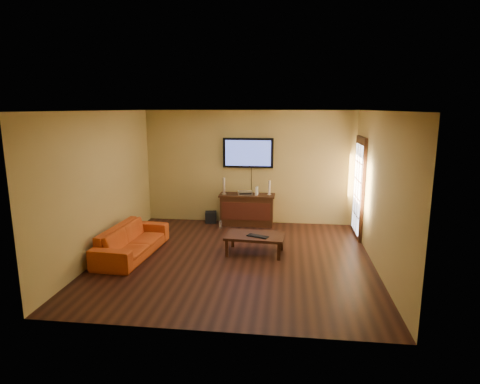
% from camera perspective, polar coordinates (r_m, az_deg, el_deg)
% --- Properties ---
extents(ground_plane, '(5.00, 5.00, 0.00)m').
position_cam_1_polar(ground_plane, '(7.56, -0.69, -9.44)').
color(ground_plane, black).
rests_on(ground_plane, ground).
extents(room_walls, '(5.00, 5.00, 5.00)m').
position_cam_1_polar(room_walls, '(7.74, -0.11, 4.00)').
color(room_walls, tan).
rests_on(room_walls, ground).
extents(french_door, '(0.07, 1.02, 2.22)m').
position_cam_1_polar(french_door, '(8.97, 16.52, 0.47)').
color(french_door, black).
rests_on(french_door, ground).
extents(media_console, '(1.31, 0.50, 0.74)m').
position_cam_1_polar(media_console, '(9.57, 1.00, -2.50)').
color(media_console, black).
rests_on(media_console, ground).
extents(television, '(1.20, 0.08, 0.71)m').
position_cam_1_polar(television, '(9.54, 1.16, 5.58)').
color(television, black).
rests_on(television, ground).
extents(coffee_table, '(1.14, 0.74, 0.37)m').
position_cam_1_polar(coffee_table, '(7.72, 2.13, -6.43)').
color(coffee_table, black).
rests_on(coffee_table, ground).
extents(sofa, '(0.69, 1.95, 0.75)m').
position_cam_1_polar(sofa, '(7.89, -15.13, -6.05)').
color(sofa, '#B94414').
rests_on(sofa, ground).
extents(speaker_left, '(0.11, 0.11, 0.40)m').
position_cam_1_polar(speaker_left, '(9.50, -2.30, 0.78)').
color(speaker_left, silver).
rests_on(speaker_left, media_console).
extents(speaker_right, '(0.09, 0.09, 0.34)m').
position_cam_1_polar(speaker_right, '(9.45, 4.18, 0.54)').
color(speaker_right, silver).
rests_on(speaker_right, media_console).
extents(av_receiver, '(0.38, 0.30, 0.08)m').
position_cam_1_polar(av_receiver, '(9.49, 0.71, -0.11)').
color(av_receiver, silver).
rests_on(av_receiver, media_console).
extents(game_console, '(0.06, 0.15, 0.20)m').
position_cam_1_polar(game_console, '(9.42, 2.41, 0.17)').
color(game_console, white).
rests_on(game_console, media_console).
extents(subwoofer, '(0.31, 0.31, 0.27)m').
position_cam_1_polar(subwoofer, '(9.83, -4.17, -3.58)').
color(subwoofer, black).
rests_on(subwoofer, ground).
extents(bottle, '(0.07, 0.07, 0.20)m').
position_cam_1_polar(bottle, '(9.35, -2.80, -4.63)').
color(bottle, white).
rests_on(bottle, ground).
extents(keyboard, '(0.43, 0.29, 0.02)m').
position_cam_1_polar(keyboard, '(7.60, 2.54, -6.29)').
color(keyboard, black).
rests_on(keyboard, coffee_table).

